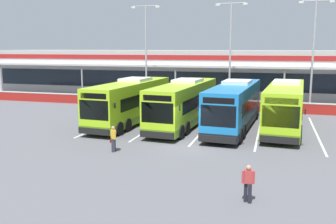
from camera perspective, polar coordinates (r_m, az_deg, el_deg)
ground_plane at (r=24.82m, az=3.45°, el=-5.05°), size 200.00×200.00×0.00m
terminal_building at (r=50.70m, az=10.21°, el=5.91°), size 70.00×13.00×6.00m
red_barrier_wall at (r=38.71m, az=8.17°, el=1.11°), size 60.00×0.40×1.10m
coach_bus_leftmost at (r=31.79m, az=-5.69°, el=1.51°), size 3.57×12.29×3.78m
coach_bus_left_centre at (r=30.57m, az=2.49°, el=1.21°), size 3.57×12.29×3.78m
coach_bus_centre at (r=29.79m, az=10.17°, el=0.84°), size 3.57×12.29×3.78m
coach_bus_right_centre at (r=30.60m, az=17.51°, el=0.77°), size 3.57×12.29×3.78m
bay_stripe_far_west at (r=33.03m, az=-8.58°, el=-1.38°), size 0.14×13.00×0.01m
bay_stripe_west at (r=31.53m, az=-1.61°, el=-1.80°), size 0.14×13.00×0.01m
bay_stripe_mid_west at (r=30.54m, az=5.92°, el=-2.24°), size 0.14×13.00×0.01m
bay_stripe_centre at (r=30.11m, az=13.82°, el=-2.65°), size 0.14×13.00×0.01m
bay_stripe_mid_east at (r=30.27m, az=21.79°, el=-3.01°), size 0.14×13.00×0.01m
pedestrian_with_handbag at (r=23.25m, az=-8.39°, el=-3.99°), size 0.56×0.58×1.62m
pedestrian_in_dark_coat at (r=16.01m, az=12.19°, el=-10.50°), size 0.54×0.29×1.62m
lamp_post_west at (r=42.03m, az=-3.39°, el=9.73°), size 3.24×0.28×11.00m
lamp_post_centre at (r=39.91m, az=9.54°, el=9.61°), size 3.24×0.28×11.00m
lamp_post_east at (r=39.90m, az=21.42°, el=9.07°), size 3.24×0.28×11.00m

